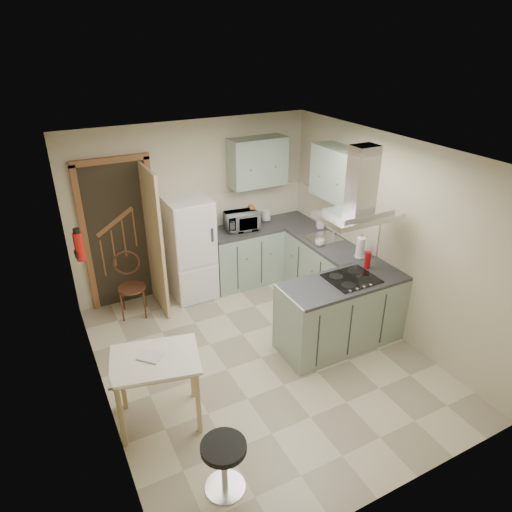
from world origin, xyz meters
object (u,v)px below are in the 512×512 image
fridge (191,249)px  extractor_hood (358,215)px  drop_leaf_table (159,390)px  bentwood_chair (132,288)px  peninsula (342,312)px  stool (224,467)px  microwave (242,221)px

fridge → extractor_hood: (1.32, -1.98, 0.97)m
drop_leaf_table → bentwood_chair: bentwood_chair is taller
peninsula → drop_leaf_table: peninsula is taller
stool → microwave: bearing=61.6°
extractor_hood → bentwood_chair: size_ratio=1.07×
fridge → stool: bearing=-105.8°
fridge → drop_leaf_table: 2.50m
extractor_hood → bentwood_chair: bearing=140.6°
bentwood_chair → microwave: 1.85m
fridge → peninsula: size_ratio=0.97×
peninsula → microwave: microwave is taller
peninsula → bentwood_chair: size_ratio=1.85×
extractor_hood → bentwood_chair: extractor_hood is taller
extractor_hood → microwave: 2.15m
extractor_hood → bentwood_chair: (-2.25, 1.84, -1.30)m
extractor_hood → drop_leaf_table: 2.83m
extractor_hood → drop_leaf_table: size_ratio=1.08×
stool → microwave: 3.70m
peninsula → extractor_hood: size_ratio=1.72×
extractor_hood → stool: (-2.23, -1.22, -1.46)m
peninsula → extractor_hood: 1.27m
stool → microwave: microwave is taller
peninsula → bentwood_chair: 2.83m
drop_leaf_table → stool: (0.26, -1.01, -0.13)m
peninsula → extractor_hood: extractor_hood is taller
drop_leaf_table → bentwood_chair: size_ratio=1.00×
bentwood_chair → microwave: microwave is taller
drop_leaf_table → microwave: 3.01m
bentwood_chair → microwave: (1.74, 0.12, 0.61)m
fridge → stool: fridge is taller
peninsula → microwave: bearing=101.7°
extractor_hood → microwave: size_ratio=1.86×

